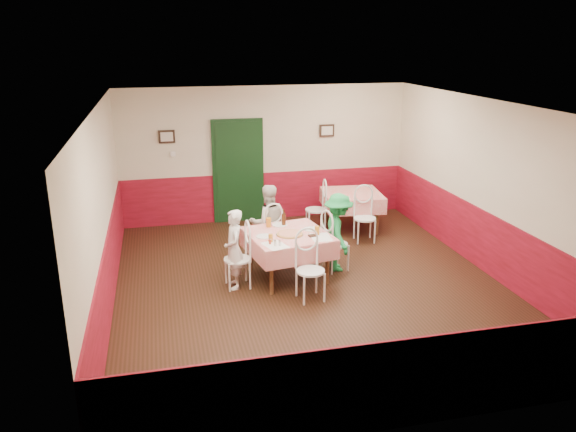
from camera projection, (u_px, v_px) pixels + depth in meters
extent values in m
plane|color=black|center=(309.00, 284.00, 8.87)|extent=(7.00, 7.00, 0.00)
plane|color=white|center=(312.00, 105.00, 8.01)|extent=(7.00, 7.00, 0.00)
cube|color=beige|center=(266.00, 154.00, 11.68)|extent=(6.00, 0.10, 2.80)
cube|color=beige|center=(410.00, 301.00, 5.19)|extent=(6.00, 0.10, 2.80)
cube|color=beige|center=(102.00, 213.00, 7.79)|extent=(0.10, 7.00, 2.80)
cube|color=beige|center=(489.00, 188.00, 9.09)|extent=(0.10, 7.00, 2.80)
cube|color=maroon|center=(267.00, 196.00, 11.94)|extent=(6.00, 0.03, 1.00)
cube|color=maroon|center=(404.00, 384.00, 5.48)|extent=(6.00, 0.03, 1.00)
cube|color=maroon|center=(110.00, 272.00, 8.07)|extent=(0.03, 7.00, 1.00)
cube|color=maroon|center=(482.00, 240.00, 9.36)|extent=(0.03, 7.00, 1.00)
cube|color=black|center=(238.00, 172.00, 11.61)|extent=(0.96, 0.06, 2.10)
cube|color=black|center=(167.00, 137.00, 11.06)|extent=(0.32, 0.03, 0.26)
cube|color=black|center=(327.00, 131.00, 11.78)|extent=(0.32, 0.03, 0.26)
cube|color=white|center=(173.00, 154.00, 11.19)|extent=(0.10, 0.03, 0.10)
cube|color=red|center=(288.00, 256.00, 9.01)|extent=(1.41, 1.41, 0.77)
cube|color=red|center=(352.00, 211.00, 11.33)|extent=(1.24, 1.24, 0.77)
cylinder|color=#B74723|center=(290.00, 234.00, 8.82)|extent=(0.47, 0.47, 0.03)
cylinder|color=white|center=(264.00, 236.00, 8.73)|extent=(0.29, 0.29, 0.01)
cylinder|color=white|center=(311.00, 229.00, 9.06)|extent=(0.29, 0.29, 0.01)
cylinder|color=white|center=(280.00, 225.00, 9.27)|extent=(0.29, 0.29, 0.01)
cylinder|color=#BF7219|center=(271.00, 238.00, 8.50)|extent=(0.08, 0.08, 0.12)
cylinder|color=#BF7219|center=(317.00, 230.00, 8.81)|extent=(0.09, 0.09, 0.14)
cylinder|color=#BF7219|center=(269.00, 222.00, 9.17)|extent=(0.10, 0.10, 0.15)
cylinder|color=#381C0A|center=(284.00, 218.00, 9.22)|extent=(0.08, 0.08, 0.25)
cylinder|color=silver|center=(275.00, 243.00, 8.35)|extent=(0.04, 0.04, 0.09)
cylinder|color=silver|center=(280.00, 243.00, 8.35)|extent=(0.04, 0.04, 0.09)
cylinder|color=#B23319|center=(270.00, 241.00, 8.41)|extent=(0.04, 0.04, 0.09)
cube|color=white|center=(275.00, 245.00, 8.38)|extent=(0.41, 0.47, 0.00)
cube|color=white|center=(321.00, 237.00, 8.71)|extent=(0.32, 0.41, 0.00)
cube|color=black|center=(312.00, 236.00, 8.76)|extent=(0.12, 0.11, 0.02)
imported|color=gray|center=(234.00, 249.00, 8.59)|extent=(0.30, 0.46, 1.25)
imported|color=gray|center=(268.00, 222.00, 9.70)|extent=(0.68, 0.55, 1.34)
imported|color=gray|center=(338.00, 232.00, 9.25)|extent=(0.54, 0.88, 1.31)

